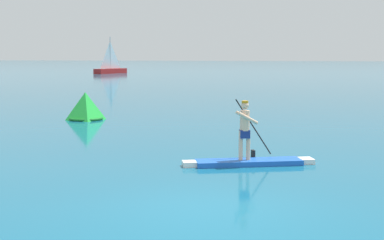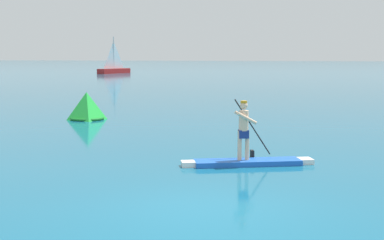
% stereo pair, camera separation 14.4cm
% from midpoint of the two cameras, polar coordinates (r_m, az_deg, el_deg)
% --- Properties ---
extents(ground, '(440.00, 440.00, 0.00)m').
position_cam_midpoint_polar(ground, '(10.69, 1.25, -9.29)').
color(ground, '#145B7A').
extents(paddleboarder_mid_center, '(3.52, 1.64, 1.75)m').
position_cam_midpoint_polar(paddleboarder_mid_center, '(14.91, 5.58, -3.53)').
color(paddleboarder_mid_center, blue).
rests_on(paddleboarder_mid_center, ground).
extents(race_marker_buoy, '(1.77, 1.77, 1.25)m').
position_cam_midpoint_polar(race_marker_buoy, '(25.42, -11.12, 1.29)').
color(race_marker_buoy, green).
rests_on(race_marker_buoy, ground).
extents(sailboat_left_horizon, '(3.54, 6.09, 5.54)m').
position_cam_midpoint_polar(sailboat_left_horizon, '(85.11, -8.48, 5.25)').
color(sailboat_left_horizon, '#A51E1E').
rests_on(sailboat_left_horizon, ground).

